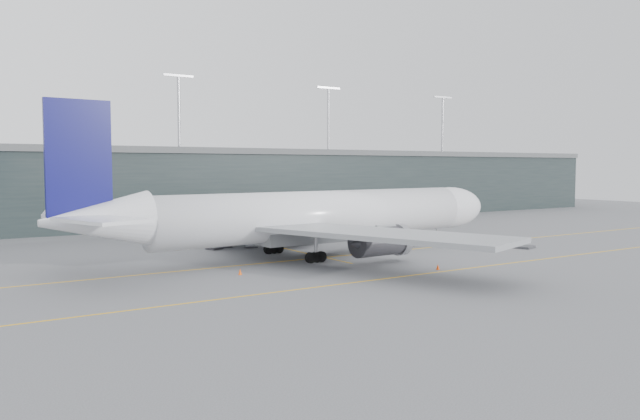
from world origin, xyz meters
TOP-DOWN VIEW (x-y plane):
  - ground at (0.00, 0.00)m, footprint 320.00×320.00m
  - taxiline_a at (0.00, -4.00)m, footprint 160.00×0.25m
  - taxiline_b at (0.00, -20.00)m, footprint 160.00×0.25m
  - taxiline_lead_main at (5.00, 20.00)m, footprint 0.25×60.00m
  - terminal at (-0.00, 58.00)m, footprint 240.00×36.00m
  - main_aircraft at (5.04, -1.98)m, footprint 65.34×61.34m
  - jet_bridge at (18.95, 22.04)m, footprint 14.28×44.61m
  - gse_cart at (30.55, -8.34)m, footprint 2.05×1.36m
  - baggage_dolly at (33.91, -11.70)m, footprint 3.43×3.07m
  - uld_a at (-3.75, 10.76)m, footprint 2.56×2.34m
  - uld_b at (-1.70, 12.06)m, footprint 2.68×2.41m
  - uld_c at (1.38, 9.71)m, footprint 2.15×1.92m
  - cone_nose at (34.44, -7.48)m, footprint 0.42×0.42m
  - cone_wing_stbd at (10.48, -18.84)m, footprint 0.42×0.42m
  - cone_wing_port at (10.63, 9.42)m, footprint 0.44×0.44m
  - cone_tail at (-9.61, -9.80)m, footprint 0.42×0.42m

SIDE VIEW (x-z plane):
  - ground at x=0.00m, z-range 0.00..0.00m
  - taxiline_a at x=0.00m, z-range 0.00..0.02m
  - taxiline_b at x=0.00m, z-range 0.00..0.02m
  - taxiline_lead_main at x=5.00m, z-range 0.00..0.02m
  - baggage_dolly at x=33.91m, z-range 0.03..0.31m
  - cone_wing_stbd at x=10.48m, z-range 0.00..0.66m
  - cone_nose at x=34.44m, z-range 0.00..0.66m
  - cone_tail at x=-9.61m, z-range 0.00..0.67m
  - cone_wing_port at x=10.63m, z-range 0.00..0.71m
  - gse_cart at x=30.55m, z-range 0.08..1.44m
  - uld_c at x=1.38m, z-range 0.04..1.68m
  - uld_a at x=-3.75m, z-range 0.05..1.94m
  - uld_b at x=-1.70m, z-range 0.05..2.07m
  - jet_bridge at x=18.95m, z-range 1.57..7.86m
  - main_aircraft at x=5.04m, z-range -4.02..14.30m
  - terminal at x=0.00m, z-range -6.88..22.12m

